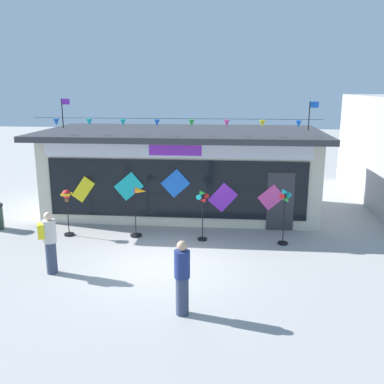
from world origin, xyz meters
name	(u,v)px	position (x,y,z in m)	size (l,w,h in m)	color
ground_plane	(160,263)	(0.00, 0.00, 0.00)	(80.00, 80.00, 0.00)	#9E9B99
kite_shop_building	(183,170)	(0.04, 5.35, 1.63)	(10.33, 5.20, 4.35)	beige
wind_spinner_far_left	(67,202)	(-3.37, 2.04, 1.13)	(0.33, 0.33, 1.55)	black
wind_spinner_left	(139,207)	(-1.03, 2.16, 1.01)	(0.60, 0.38, 1.64)	black
wind_spinner_center_left	(203,207)	(1.06, 1.97, 1.12)	(0.40, 0.30, 1.65)	black
wind_spinner_center_right	(285,208)	(3.59, 1.84, 1.20)	(0.40, 0.32, 1.77)	black
person_near_camera	(49,241)	(-2.73, -0.90, 0.89)	(0.48, 0.40, 1.68)	#333D56
person_mid_plaza	(182,277)	(0.95, -2.67, 0.86)	(0.34, 0.34, 1.68)	#333D56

